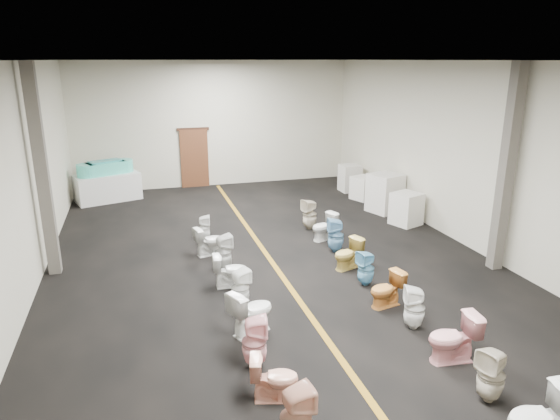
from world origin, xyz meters
The scene contains 35 objects.
floor centered at (0.00, 0.00, 0.00)m, with size 16.00×16.00×0.00m, color black.
ceiling centered at (0.00, 0.00, 4.50)m, with size 16.00×16.00×0.00m, color black.
wall_back centered at (0.00, 8.00, 2.25)m, with size 10.00×10.00×0.00m, color beige.
wall_left centered at (-5.00, 0.00, 2.25)m, with size 16.00×16.00×0.00m, color beige.
wall_right centered at (5.00, 0.00, 2.25)m, with size 16.00×16.00×0.00m, color beige.
aisle_stripe centered at (0.00, 0.00, 0.00)m, with size 0.12×15.60×0.01m, color #8D6114.
back_door centered at (-0.80, 7.94, 1.05)m, with size 1.00×0.10×2.10m, color #562D19.
door_frame centered at (-0.80, 7.95, 2.12)m, with size 1.15×0.08×0.10m, color #331C11.
column_left centered at (-4.75, 1.00, 2.25)m, with size 0.25×0.25×4.50m, color #59544C.
column_right centered at (4.75, -1.50, 2.25)m, with size 0.25×0.25×4.50m, color #59544C.
display_table centered at (-3.84, 6.87, 0.45)m, with size 2.01×1.01×0.89m, color silver.
bathtub centered at (-3.84, 6.87, 1.07)m, with size 1.75×1.16×0.55m.
appliance_crate_a centered at (4.40, 1.81, 0.46)m, with size 0.71×0.71×0.92m, color silver.
appliance_crate_b centered at (4.40, 3.11, 0.59)m, with size 0.86×0.86×1.18m, color silver.
appliance_crate_c centered at (4.40, 4.60, 0.38)m, with size 0.68×0.68×0.77m, color silver.
appliance_crate_d centered at (4.40, 5.74, 0.47)m, with size 0.66×0.66×0.95m, color silver.
toilet_left_1 centered at (-1.26, -5.47, 0.43)m, with size 0.39×0.39×0.86m, color tan.
toilet_left_2 centered at (-1.26, -4.51, 0.34)m, with size 0.38×0.66×0.67m, color #FAAF94.
toilet_left_3 centered at (-1.34, -3.68, 0.42)m, with size 0.38×0.39×0.84m, color #F8B3B7.
toilet_left_4 centered at (-1.16, -2.71, 0.41)m, with size 0.45×0.79×0.81m, color white.
toilet_left_5 centered at (-1.15, -1.72, 0.38)m, with size 0.34×0.35×0.76m, color white.
toilet_left_6 centered at (-1.17, -0.80, 0.35)m, with size 0.40×0.69×0.71m, color white.
toilet_left_7 centered at (-1.14, 0.12, 0.41)m, with size 0.37×0.37×0.81m, color silver.
toilet_left_8 centered at (-1.32, 1.08, 0.35)m, with size 0.39×0.69×0.71m, color white.
toilet_left_9 centered at (-1.31, 2.07, 0.34)m, with size 0.31×0.31×0.68m, color white.
toilet_right_1 centered at (1.53, -6.29, 0.42)m, with size 0.47×0.82×0.84m, color white.
toilet_right_2 centered at (1.56, -5.37, 0.41)m, with size 0.37×0.38×0.82m, color beige.
toilet_right_3 centered at (1.63, -4.41, 0.40)m, with size 0.45×0.78×0.80m, color #F6A9AD.
toilet_right_4 centered at (1.59, -3.36, 0.39)m, with size 0.35×0.36×0.79m, color white.
toilet_right_5 centered at (1.51, -2.49, 0.34)m, with size 0.38×0.68×0.69m, color #D08438.
toilet_right_6 centered at (1.54, -1.53, 0.38)m, with size 0.34×0.35×0.75m, color #6BB4D7.
toilet_right_7 centered at (1.54, -0.63, 0.35)m, with size 0.39×0.68×0.70m, color #D2B352.
toilet_right_8 centered at (1.66, 0.39, 0.43)m, with size 0.38×0.39×0.85m, color #70A6CE.
toilet_right_9 centered at (1.70, 1.27, 0.35)m, with size 0.40×0.69×0.71m, color white.
toilet_right_10 centered at (1.63, 2.19, 0.43)m, with size 0.38×0.39×0.85m, color beige.
Camera 1 is at (-2.83, -10.17, 4.52)m, focal length 32.00 mm.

